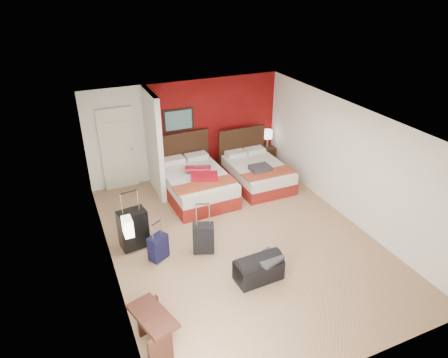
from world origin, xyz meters
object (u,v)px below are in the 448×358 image
bed_right (258,174)px  suitcase_navy (158,248)px  desk (154,332)px  suitcase_black (133,230)px  bed_left (196,185)px  suitcase_charcoal (204,239)px  nightstand (266,155)px  red_suitcase_open (201,173)px  duffel_bag (258,269)px  table_lamp (267,139)px

bed_right → suitcase_navy: size_ratio=3.65×
suitcase_navy → desk: bearing=-136.5°
suitcase_black → suitcase_navy: (0.33, -0.56, -0.15)m
bed_left → suitcase_charcoal: bearing=-108.1°
bed_left → suitcase_charcoal: 2.17m
nightstand → suitcase_charcoal: bearing=-138.2°
bed_left → nightstand: bearing=19.2°
desk → red_suitcase_open: bearing=43.5°
bed_right → suitcase_navy: 3.65m
suitcase_charcoal → red_suitcase_open: bearing=91.4°
nightstand → suitcase_charcoal: 4.28m
suitcase_black → duffel_bag: bearing=-53.0°
suitcase_charcoal → suitcase_navy: bearing=-167.5°
bed_left → suitcase_black: bearing=-143.8°
suitcase_charcoal → desk: size_ratio=0.74×
red_suitcase_open → duffel_bag: red_suitcase_open is taller
suitcase_charcoal → duffel_bag: suitcase_charcoal is taller
suitcase_navy → red_suitcase_open: bearing=20.2°
suitcase_charcoal → suitcase_navy: size_ratio=1.20×
duffel_bag → table_lamp: bearing=57.1°
red_suitcase_open → duffel_bag: 3.12m
table_lamp → suitcase_black: 4.84m
bed_right → table_lamp: 1.34m
red_suitcase_open → duffel_bag: bearing=-71.0°
bed_left → duffel_bag: bearing=-91.9°
duffel_bag → suitcase_black: bearing=132.9°
desk → bed_left: bearing=45.2°
nightstand → duffel_bag: 4.78m
red_suitcase_open → suitcase_navy: (-1.56, -1.86, -0.41)m
nightstand → table_lamp: 0.50m
table_lamp → duffel_bag: table_lamp is taller
red_suitcase_open → desk: (-2.15, -3.79, -0.33)m
table_lamp → suitcase_charcoal: 4.30m
suitcase_black → desk: suitcase_black is taller
bed_left → suitcase_black: 2.28m
suitcase_charcoal → suitcase_black: bearing=171.1°
nightstand → desk: desk is taller
table_lamp → suitcase_navy: table_lamp is taller
nightstand → duffel_bag: nightstand is taller
red_suitcase_open → bed_right: bearing=23.4°
bed_right → table_lamp: bearing=50.4°
bed_right → nightstand: bearing=50.4°
red_suitcase_open → nightstand: red_suitcase_open is taller
duffel_bag → desk: bearing=-163.1°
nightstand → duffel_bag: (-2.43, -4.11, -0.05)m
red_suitcase_open → nightstand: size_ratio=1.61×
bed_left → suitcase_navy: size_ratio=4.09×
nightstand → duffel_bag: size_ratio=0.63×
bed_right → table_lamp: (0.79, 0.96, 0.49)m
bed_left → nightstand: (2.43, 0.93, -0.04)m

